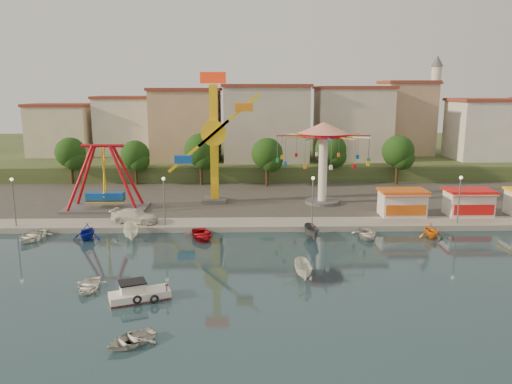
{
  "coord_description": "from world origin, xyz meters",
  "views": [
    {
      "loc": [
        0.73,
        -39.39,
        15.21
      ],
      "look_at": [
        1.9,
        14.0,
        4.0
      ],
      "focal_mm": 35.0,
      "sensor_mm": 36.0,
      "label": 1
    }
  ],
  "objects_px": {
    "wave_swinger": "(324,144)",
    "skiff": "(304,270)",
    "van": "(135,216)",
    "kamikaze_tower": "(217,142)",
    "rowboat_a": "(88,286)",
    "pirate_ship_ride": "(104,179)",
    "cabin_motorboat": "(138,294)"
  },
  "relations": [
    {
      "from": "kamikaze_tower",
      "to": "van",
      "type": "bearing_deg",
      "value": -131.34
    },
    {
      "from": "kamikaze_tower",
      "to": "cabin_motorboat",
      "type": "xyz_separation_m",
      "value": [
        -4.31,
        -28.98,
        -8.02
      ]
    },
    {
      "from": "skiff",
      "to": "van",
      "type": "distance_m",
      "value": 22.69
    },
    {
      "from": "kamikaze_tower",
      "to": "skiff",
      "type": "distance_m",
      "value": 27.4
    },
    {
      "from": "wave_swinger",
      "to": "rowboat_a",
      "type": "xyz_separation_m",
      "value": [
        -21.94,
        -26.16,
        -7.85
      ]
    },
    {
      "from": "skiff",
      "to": "van",
      "type": "height_order",
      "value": "van"
    },
    {
      "from": "wave_swinger",
      "to": "cabin_motorboat",
      "type": "distance_m",
      "value": 34.1
    },
    {
      "from": "kamikaze_tower",
      "to": "wave_swinger",
      "type": "distance_m",
      "value": 13.44
    },
    {
      "from": "kamikaze_tower",
      "to": "cabin_motorboat",
      "type": "relative_size",
      "value": 3.59
    },
    {
      "from": "kamikaze_tower",
      "to": "rowboat_a",
      "type": "distance_m",
      "value": 29.51
    },
    {
      "from": "pirate_ship_ride",
      "to": "van",
      "type": "distance_m",
      "value": 8.53
    },
    {
      "from": "pirate_ship_ride",
      "to": "skiff",
      "type": "distance_m",
      "value": 30.77
    },
    {
      "from": "pirate_ship_ride",
      "to": "skiff",
      "type": "relative_size",
      "value": 2.82
    },
    {
      "from": "pirate_ship_ride",
      "to": "kamikaze_tower",
      "type": "distance_m",
      "value": 14.53
    },
    {
      "from": "wave_swinger",
      "to": "pirate_ship_ride",
      "type": "bearing_deg",
      "value": -174.46
    },
    {
      "from": "rowboat_a",
      "to": "skiff",
      "type": "height_order",
      "value": "skiff"
    },
    {
      "from": "cabin_motorboat",
      "to": "van",
      "type": "relative_size",
      "value": 0.89
    },
    {
      "from": "rowboat_a",
      "to": "cabin_motorboat",
      "type": "bearing_deg",
      "value": -25.2
    },
    {
      "from": "rowboat_a",
      "to": "van",
      "type": "distance_m",
      "value": 17.25
    },
    {
      "from": "pirate_ship_ride",
      "to": "van",
      "type": "relative_size",
      "value": 1.93
    },
    {
      "from": "pirate_ship_ride",
      "to": "rowboat_a",
      "type": "bearing_deg",
      "value": -78.07
    },
    {
      "from": "cabin_motorboat",
      "to": "skiff",
      "type": "xyz_separation_m",
      "value": [
        12.57,
        4.03,
        0.28
      ]
    },
    {
      "from": "cabin_motorboat",
      "to": "van",
      "type": "distance_m",
      "value": 19.65
    },
    {
      "from": "pirate_ship_ride",
      "to": "kamikaze_tower",
      "type": "relative_size",
      "value": 0.61
    },
    {
      "from": "kamikaze_tower",
      "to": "rowboat_a",
      "type": "relative_size",
      "value": 4.93
    },
    {
      "from": "kamikaze_tower",
      "to": "cabin_motorboat",
      "type": "height_order",
      "value": "kamikaze_tower"
    },
    {
      "from": "wave_swinger",
      "to": "cabin_motorboat",
      "type": "height_order",
      "value": "wave_swinger"
    },
    {
      "from": "rowboat_a",
      "to": "van",
      "type": "height_order",
      "value": "van"
    },
    {
      "from": "wave_swinger",
      "to": "skiff",
      "type": "distance_m",
      "value": 25.71
    },
    {
      "from": "wave_swinger",
      "to": "van",
      "type": "relative_size",
      "value": 2.24
    },
    {
      "from": "skiff",
      "to": "pirate_ship_ride",
      "type": "bearing_deg",
      "value": 133.71
    },
    {
      "from": "skiff",
      "to": "van",
      "type": "xyz_separation_m",
      "value": [
        -16.92,
        15.11,
        0.67
      ]
    }
  ]
}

